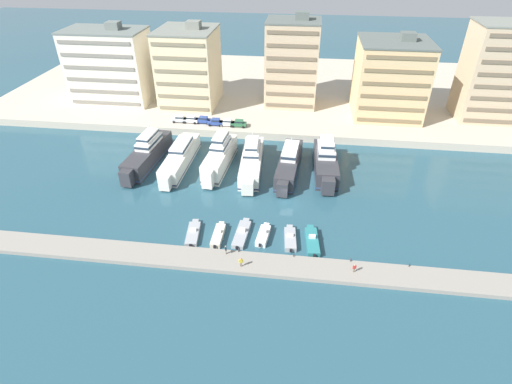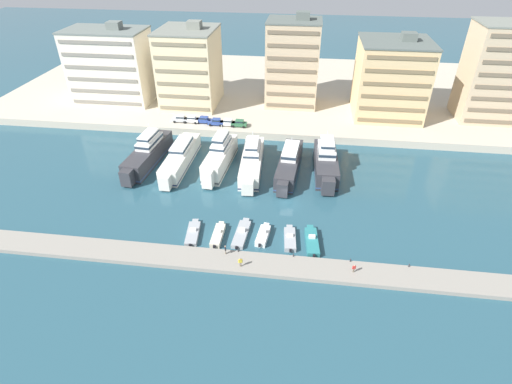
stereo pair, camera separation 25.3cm
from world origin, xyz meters
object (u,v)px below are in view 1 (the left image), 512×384
at_px(yacht_ivory_mid_left, 220,156).
at_px(motorboat_grey_center, 290,239).
at_px(car_white_left, 191,119).
at_px(pedestrian_far_side, 241,262).
at_px(yacht_charcoal_center, 289,163).
at_px(car_green_center_right, 239,123).
at_px(motorboat_white_center_left, 263,235).
at_px(pedestrian_near_edge, 354,268).
at_px(yacht_ivory_center_left, 252,160).
at_px(car_silver_far_left, 180,119).
at_px(motorboat_cream_left, 218,235).
at_px(car_blue_mid_left, 203,120).
at_px(motorboat_grey_mid_left, 242,234).
at_px(car_blue_center_left, 215,122).
at_px(motorboat_teal_center_right, 312,241).
at_px(pedestrian_mid_deck, 226,249).
at_px(yacht_charcoal_far_left, 147,153).
at_px(car_white_center, 227,122).
at_px(yacht_charcoal_center_right, 326,161).
at_px(motorboat_grey_far_left, 193,233).
at_px(yacht_ivory_left, 180,157).

xyz_separation_m(yacht_ivory_mid_left, motorboat_grey_center, (17.09, -23.44, -2.30)).
height_order(car_white_left, pedestrian_far_side, car_white_left).
bearing_deg(yacht_charcoal_center, car_green_center_right, 128.13).
distance_m(motorboat_white_center_left, pedestrian_near_edge, 16.66).
xyz_separation_m(yacht_ivory_center_left, car_silver_far_left, (-21.76, 18.51, 0.71)).
height_order(motorboat_cream_left, car_blue_mid_left, car_blue_mid_left).
distance_m(motorboat_cream_left, car_blue_mid_left, 44.87).
height_order(motorboat_grey_mid_left, motorboat_grey_center, motorboat_grey_mid_left).
bearing_deg(car_white_left, car_blue_center_left, -6.88).
relative_size(motorboat_teal_center_right, car_blue_center_left, 1.94).
bearing_deg(pedestrian_mid_deck, motorboat_teal_center_right, 20.24).
distance_m(yacht_charcoal_far_left, yacht_charcoal_center, 32.17).
bearing_deg(motorboat_cream_left, car_white_center, 98.35).
bearing_deg(motorboat_teal_center_right, car_green_center_right, 115.05).
bearing_deg(yacht_charcoal_far_left, yacht_charcoal_center, 0.17).
distance_m(car_green_center_right, pedestrian_mid_deck, 47.06).
distance_m(motorboat_cream_left, pedestrian_mid_deck, 5.43).
distance_m(yacht_charcoal_center, pedestrian_far_side, 31.89).
relative_size(yacht_ivory_mid_left, car_green_center_right, 4.73).
xyz_separation_m(car_blue_mid_left, pedestrian_far_side, (17.95, -50.28, -1.13)).
height_order(motorboat_grey_mid_left, car_blue_center_left, car_blue_center_left).
relative_size(yacht_charcoal_far_left, car_white_left, 5.22).
bearing_deg(yacht_charcoal_center, pedestrian_mid_deck, -106.78).
relative_size(yacht_charcoal_center, yacht_charcoal_center_right, 1.09).
height_order(yacht_charcoal_center, motorboat_grey_far_left, yacht_charcoal_center).
bearing_deg(yacht_charcoal_far_left, pedestrian_near_edge, -34.55).
relative_size(yacht_charcoal_far_left, motorboat_cream_left, 3.22).
bearing_deg(motorboat_grey_center, yacht_ivory_mid_left, 126.09).
bearing_deg(yacht_charcoal_center_right, pedestrian_mid_deck, -119.17).
height_order(yacht_charcoal_center_right, car_white_left, yacht_charcoal_center_right).
relative_size(yacht_charcoal_center_right, motorboat_grey_far_left, 2.66).
bearing_deg(car_silver_far_left, yacht_charcoal_far_left, -96.29).
distance_m(yacht_ivory_left, pedestrian_near_edge, 47.27).
distance_m(yacht_ivory_mid_left, pedestrian_near_edge, 40.97).
bearing_deg(car_blue_mid_left, car_silver_far_left, -179.05).
relative_size(motorboat_teal_center_right, car_white_center, 1.93).
height_order(yacht_ivory_center_left, yacht_charcoal_center, yacht_ivory_center_left).
relative_size(yacht_charcoal_center_right, car_white_center, 4.72).
height_order(yacht_charcoal_far_left, motorboat_grey_mid_left, yacht_charcoal_far_left).
height_order(yacht_ivory_left, pedestrian_far_side, yacht_ivory_left).
relative_size(car_white_left, car_white_center, 1.01).
distance_m(car_blue_mid_left, pedestrian_far_side, 53.40).
distance_m(yacht_charcoal_far_left, motorboat_cream_left, 32.04).
height_order(motorboat_teal_center_right, pedestrian_far_side, pedestrian_far_side).
relative_size(yacht_charcoal_center_right, car_blue_mid_left, 4.68).
xyz_separation_m(motorboat_cream_left, car_white_center, (-6.18, 42.10, 2.39)).
distance_m(motorboat_teal_center_right, pedestrian_near_edge, 9.43).
height_order(yacht_charcoal_center_right, car_blue_center_left, yacht_charcoal_center_right).
relative_size(car_blue_mid_left, pedestrian_mid_deck, 2.39).
xyz_separation_m(motorboat_cream_left, motorboat_white_center_left, (7.85, 0.93, 0.03)).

